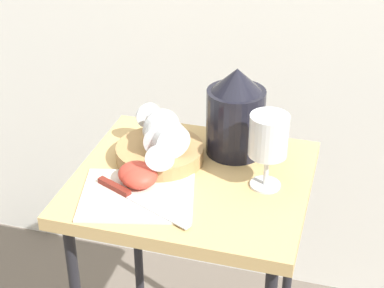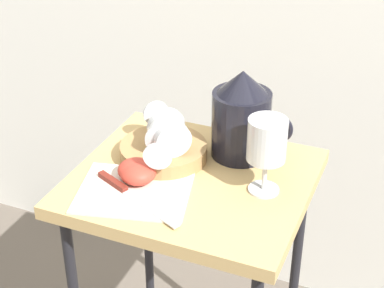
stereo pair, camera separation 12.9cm
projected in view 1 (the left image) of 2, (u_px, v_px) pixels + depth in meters
name	position (u px, v px, depth m)	size (l,w,h in m)	color
table	(192.00, 209.00, 1.37)	(0.49, 0.44, 0.72)	tan
linen_napkin	(137.00, 195.00, 1.27)	(0.23, 0.19, 0.00)	silver
basket_tray	(160.00, 153.00, 1.38)	(0.19, 0.19, 0.04)	#AD8451
pitcher	(236.00, 119.00, 1.38)	(0.18, 0.13, 0.20)	black
wine_glass_upright	(268.00, 139.00, 1.24)	(0.08, 0.08, 0.16)	silver
wine_glass_tipped_near	(165.00, 134.00, 1.34)	(0.15, 0.15, 0.08)	silver
wine_glass_tipped_far	(162.00, 134.00, 1.34)	(0.11, 0.16, 0.08)	silver
apple_half_left	(136.00, 173.00, 1.29)	(0.08, 0.08, 0.04)	#CC3D2D
apple_half_right	(139.00, 176.00, 1.28)	(0.08, 0.08, 0.04)	#CC3D2D
knife	(129.00, 195.00, 1.26)	(0.23, 0.11, 0.01)	silver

